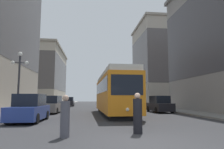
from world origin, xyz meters
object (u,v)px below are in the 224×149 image
at_px(transit_bus, 126,96).
at_px(pedestrian_crossing_far, 138,114).
at_px(lamp_post_left_near, 19,73).
at_px(parked_car_right_far, 159,105).
at_px(parked_car_left_mid, 52,105).
at_px(pedestrian_crossing_near, 65,117).
at_px(pedestrian_on_sidewalk, 138,113).
at_px(streetcar, 114,93).
at_px(parked_car_left_far, 69,102).
at_px(parked_car_left_near, 30,109).

distance_m(transit_bus, pedestrian_crossing_far, 24.30).
xyz_separation_m(pedestrian_crossing_far, lamp_post_left_near, (-7.99, 8.63, 2.82)).
bearing_deg(parked_car_right_far, parked_car_left_mid, -3.30).
bearing_deg(pedestrian_crossing_near, parked_car_right_far, -30.10).
bearing_deg(lamp_post_left_near, pedestrian_on_sidewalk, -37.59).
relative_size(parked_car_right_far, pedestrian_crossing_far, 2.43).
bearing_deg(lamp_post_left_near, pedestrian_crossing_near, -61.82).
bearing_deg(parked_car_left_mid, transit_bus, 49.19).
distance_m(parked_car_left_mid, parked_car_right_far, 11.73).
height_order(parked_car_right_far, pedestrian_on_sidewalk, parked_car_right_far).
height_order(streetcar, pedestrian_crossing_far, streetcar).
distance_m(parked_car_left_far, pedestrian_on_sidewalk, 30.79).
distance_m(transit_bus, pedestrian_on_sidewalk, 22.16).
distance_m(parked_car_left_mid, pedestrian_crossing_far, 14.69).
distance_m(parked_car_left_far, lamp_post_left_near, 23.77).
bearing_deg(streetcar, parked_car_left_far, 105.12).
height_order(transit_bus, pedestrian_crossing_far, transit_bus).
bearing_deg(parked_car_left_far, pedestrian_on_sidewalk, -78.66).
height_order(parked_car_left_mid, pedestrian_on_sidewalk, parked_car_left_mid).
bearing_deg(streetcar, parked_car_right_far, 21.84).
bearing_deg(parked_car_left_mid, pedestrian_on_sidewalk, -57.06).
distance_m(streetcar, pedestrian_crossing_near, 11.88).
bearing_deg(pedestrian_crossing_far, lamp_post_left_near, -141.47).
xyz_separation_m(parked_car_left_near, lamp_post_left_near, (-1.90, 3.30, 2.80)).
bearing_deg(parked_car_left_near, pedestrian_on_sidewalk, -25.59).
bearing_deg(parked_car_right_far, transit_bus, -83.03).
distance_m(parked_car_left_far, pedestrian_crossing_far, 32.73).
relative_size(parked_car_left_mid, pedestrian_crossing_near, 2.92).
relative_size(transit_bus, parked_car_left_near, 2.85).
distance_m(parked_car_left_near, pedestrian_crossing_far, 8.09).
height_order(parked_car_left_mid, parked_car_left_far, same).
relative_size(transit_bus, parked_car_left_mid, 2.59).
relative_size(streetcar, parked_car_left_far, 2.90).
bearing_deg(parked_car_left_mid, pedestrian_crossing_far, -62.92).
distance_m(parked_car_left_mid, lamp_post_left_near, 5.82).
relative_size(pedestrian_crossing_near, pedestrian_crossing_far, 0.94).
bearing_deg(transit_bus, parked_car_right_far, -80.58).
bearing_deg(pedestrian_on_sidewalk, parked_car_left_near, -85.12).
relative_size(parked_car_right_far, pedestrian_on_sidewalk, 2.67).
bearing_deg(pedestrian_on_sidewalk, streetcar, -147.20).
distance_m(parked_car_right_far, parked_car_left_far, 22.37).
bearing_deg(pedestrian_crossing_near, parked_car_left_mid, 14.70).
distance_m(pedestrian_crossing_near, pedestrian_on_sidewalk, 4.44).
height_order(parked_car_left_near, pedestrian_crossing_near, parked_car_left_near).
distance_m(transit_bus, pedestrian_crossing_near, 25.49).
distance_m(parked_car_right_far, pedestrian_crossing_near, 16.19).
relative_size(parked_car_right_far, lamp_post_left_near, 0.82).
xyz_separation_m(transit_bus, parked_car_left_near, (-10.01, -18.62, -1.10)).
bearing_deg(pedestrian_on_sidewalk, lamp_post_left_near, -96.54).
height_order(pedestrian_crossing_far, pedestrian_on_sidewalk, pedestrian_crossing_far).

